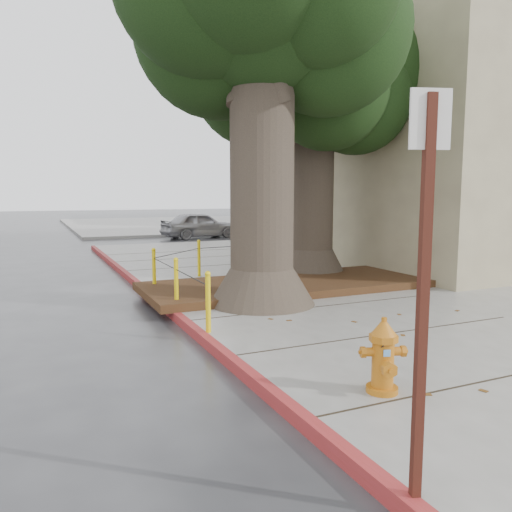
{
  "coord_description": "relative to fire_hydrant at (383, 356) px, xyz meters",
  "views": [
    {
      "loc": [
        -4.29,
        -5.84,
        2.23
      ],
      "look_at": [
        -0.5,
        2.53,
        1.1
      ],
      "focal_mm": 35.0,
      "sensor_mm": 36.0,
      "label": 1
    }
  ],
  "objects": [
    {
      "name": "sidewalk_far",
      "position": [
        6.98,
        31.77,
        -0.47
      ],
      "size": [
        16.0,
        20.0,
        0.15
      ],
      "primitive_type": "cube",
      "color": "slate",
      "rests_on": "ground"
    },
    {
      "name": "curb_red",
      "position": [
        -1.02,
        4.27,
        -0.47
      ],
      "size": [
        0.14,
        26.0,
        0.16
      ],
      "primitive_type": "cube",
      "color": "maroon",
      "rests_on": "ground"
    },
    {
      "name": "fire_hydrant",
      "position": [
        0.0,
        0.0,
        0.0
      ],
      "size": [
        0.43,
        0.43,
        0.81
      ],
      "rotation": [
        0.0,
        0.0,
        -0.34
      ],
      "color": "#C16B13",
      "rests_on": "sidewalk_main"
    },
    {
      "name": "ground",
      "position": [
        0.98,
        1.77,
        -0.55
      ],
      "size": [
        140.0,
        140.0,
        0.0
      ],
      "primitive_type": "plane",
      "color": "#28282B",
      "rests_on": "ground"
    },
    {
      "name": "bollard_ring",
      "position": [
        0.11,
        6.15,
        0.12
      ],
      "size": [
        3.79,
        5.39,
        0.95
      ],
      "color": "yellow",
      "rests_on": "sidewalk_main"
    },
    {
      "name": "planter_bed",
      "position": [
        1.88,
        5.67,
        -0.32
      ],
      "size": [
        6.4,
        2.6,
        0.16
      ],
      "primitive_type": "cube",
      "color": "black",
      "rests_on": "sidewalk_main"
    },
    {
      "name": "car_red",
      "position": [
        10.12,
        19.37,
        0.12
      ],
      "size": [
        4.06,
        1.5,
        1.33
      ],
      "primitive_type": "imported",
      "rotation": [
        0.0,
        0.0,
        1.59
      ],
      "color": "maroon",
      "rests_on": "ground"
    },
    {
      "name": "building_side_grey",
      "position": [
        22.98,
        33.77,
        5.45
      ],
      "size": [
        12.0,
        14.0,
        12.0
      ],
      "primitive_type": "cube",
      "color": "slate",
      "rests_on": "ground"
    },
    {
      "name": "building_corner",
      "position": [
        10.98,
        10.27,
        4.45
      ],
      "size": [
        12.0,
        13.0,
        10.0
      ],
      "primitive_type": "cube",
      "color": "tan",
      "rests_on": "ground"
    },
    {
      "name": "car_silver",
      "position": [
        4.65,
        20.61,
        0.13
      ],
      "size": [
        4.15,
        2.13,
        1.35
      ],
      "primitive_type": "imported",
      "rotation": [
        0.0,
        0.0,
        1.71
      ],
      "color": "#98979C",
      "rests_on": "ground"
    },
    {
      "name": "sidewalk_main",
      "position": [
        6.98,
        4.27,
        -0.47
      ],
      "size": [
        16.0,
        26.0,
        0.15
      ],
      "primitive_type": "cube",
      "color": "slate",
      "rests_on": "ground"
    },
    {
      "name": "signpost",
      "position": [
        -0.97,
        -1.58,
        1.16
      ],
      "size": [
        0.27,
        0.1,
        2.75
      ],
      "rotation": [
        0.0,
        0.0,
        -0.31
      ],
      "color": "#471911",
      "rests_on": "sidewalk_main"
    },
    {
      "name": "tree_near",
      "position": [
        1.01,
        4.59,
        4.84
      ],
      "size": [
        4.5,
        3.8,
        7.68
      ],
      "color": "#4C3F33",
      "rests_on": "sidewalk_main"
    },
    {
      "name": "building_side_white",
      "position": [
        16.98,
        27.77,
        3.95
      ],
      "size": [
        10.0,
        10.0,
        9.0
      ],
      "primitive_type": "cube",
      "color": "silver",
      "rests_on": "ground"
    },
    {
      "name": "tree_far",
      "position": [
        3.62,
        7.1,
        4.47
      ],
      "size": [
        4.5,
        3.8,
        7.17
      ],
      "color": "#4C3F33",
      "rests_on": "sidewalk_main"
    }
  ]
}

